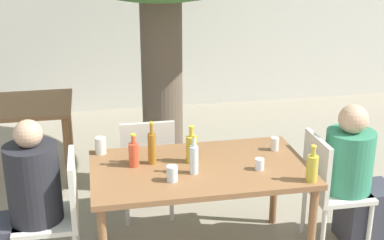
{
  "coord_description": "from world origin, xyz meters",
  "views": [
    {
      "loc": [
        -0.72,
        -3.43,
        2.4
      ],
      "look_at": [
        0.0,
        0.3,
        1.02
      ],
      "focal_mm": 50.0,
      "sensor_mm": 36.0,
      "label": 1
    }
  ],
  "objects_px": {
    "patio_chair_0": "(58,210)",
    "water_bottle_1": "(194,159)",
    "soda_bottle_2": "(134,154)",
    "oil_cruet_0": "(312,167)",
    "person_seated_1": "(357,182)",
    "drinking_glass_1": "(260,164)",
    "patio_chair_1": "(329,185)",
    "patio_chair_2": "(147,162)",
    "person_seated_0": "(24,211)",
    "amber_bottle_4": "(152,147)",
    "drinking_glass_3": "(275,144)",
    "dining_table_back": "(2,113)",
    "dining_table_front": "(200,176)",
    "drinking_glass_0": "(172,174)",
    "drinking_glass_2": "(101,146)",
    "oil_cruet_3": "(191,148)"
  },
  "relations": [
    {
      "from": "dining_table_back",
      "to": "patio_chair_0",
      "type": "relative_size",
      "value": 1.46
    },
    {
      "from": "patio_chair_2",
      "to": "drinking_glass_1",
      "type": "distance_m",
      "value": 1.12
    },
    {
      "from": "soda_bottle_2",
      "to": "patio_chair_1",
      "type": "bearing_deg",
      "value": -3.82
    },
    {
      "from": "drinking_glass_1",
      "to": "dining_table_front",
      "type": "bearing_deg",
      "value": 162.26
    },
    {
      "from": "oil_cruet_3",
      "to": "person_seated_1",
      "type": "bearing_deg",
      "value": -4.04
    },
    {
      "from": "amber_bottle_4",
      "to": "patio_chair_1",
      "type": "bearing_deg",
      "value": -5.07
    },
    {
      "from": "drinking_glass_1",
      "to": "patio_chair_1",
      "type": "bearing_deg",
      "value": 12.03
    },
    {
      "from": "drinking_glass_0",
      "to": "drinking_glass_2",
      "type": "relative_size",
      "value": 0.86
    },
    {
      "from": "oil_cruet_3",
      "to": "drinking_glass_2",
      "type": "distance_m",
      "value": 0.71
    },
    {
      "from": "dining_table_back",
      "to": "patio_chair_0",
      "type": "distance_m",
      "value": 1.86
    },
    {
      "from": "patio_chair_1",
      "to": "person_seated_1",
      "type": "relative_size",
      "value": 0.79
    },
    {
      "from": "patio_chair_2",
      "to": "oil_cruet_0",
      "type": "bearing_deg",
      "value": 133.69
    },
    {
      "from": "water_bottle_1",
      "to": "amber_bottle_4",
      "type": "relative_size",
      "value": 0.88
    },
    {
      "from": "oil_cruet_3",
      "to": "drinking_glass_1",
      "type": "height_order",
      "value": "oil_cruet_3"
    },
    {
      "from": "oil_cruet_0",
      "to": "oil_cruet_3",
      "type": "xyz_separation_m",
      "value": [
        -0.74,
        0.46,
        0.01
      ]
    },
    {
      "from": "dining_table_front",
      "to": "water_bottle_1",
      "type": "relative_size",
      "value": 5.51
    },
    {
      "from": "patio_chair_2",
      "to": "drinking_glass_3",
      "type": "relative_size",
      "value": 9.05
    },
    {
      "from": "person_seated_0",
      "to": "drinking_glass_2",
      "type": "xyz_separation_m",
      "value": [
        0.56,
        0.38,
        0.29
      ]
    },
    {
      "from": "water_bottle_1",
      "to": "person_seated_0",
      "type": "bearing_deg",
      "value": 175.2
    },
    {
      "from": "patio_chair_1",
      "to": "patio_chair_2",
      "type": "xyz_separation_m",
      "value": [
        -1.33,
        0.69,
        0.0
      ]
    },
    {
      "from": "dining_table_back",
      "to": "person_seated_1",
      "type": "xyz_separation_m",
      "value": [
        2.87,
        -1.76,
        -0.15
      ]
    },
    {
      "from": "patio_chair_2",
      "to": "person_seated_0",
      "type": "distance_m",
      "value": 1.16
    },
    {
      "from": "dining_table_back",
      "to": "soda_bottle_2",
      "type": "bearing_deg",
      "value": -55.28
    },
    {
      "from": "patio_chair_0",
      "to": "water_bottle_1",
      "type": "height_order",
      "value": "water_bottle_1"
    },
    {
      "from": "dining_table_front",
      "to": "patio_chair_1",
      "type": "xyz_separation_m",
      "value": [
        1.02,
        0.0,
        -0.16
      ]
    },
    {
      "from": "drinking_glass_0",
      "to": "drinking_glass_1",
      "type": "bearing_deg",
      "value": 5.53
    },
    {
      "from": "person_seated_0",
      "to": "amber_bottle_4",
      "type": "xyz_separation_m",
      "value": [
        0.92,
        0.12,
        0.35
      ]
    },
    {
      "from": "amber_bottle_4",
      "to": "patio_chair_0",
      "type": "bearing_deg",
      "value": -170.12
    },
    {
      "from": "patio_chair_1",
      "to": "amber_bottle_4",
      "type": "relative_size",
      "value": 2.85
    },
    {
      "from": "soda_bottle_2",
      "to": "oil_cruet_0",
      "type": "bearing_deg",
      "value": -22.05
    },
    {
      "from": "drinking_glass_3",
      "to": "patio_chair_0",
      "type": "bearing_deg",
      "value": -173.48
    },
    {
      "from": "dining_table_back",
      "to": "water_bottle_1",
      "type": "xyz_separation_m",
      "value": [
        1.55,
        -1.86,
        0.2
      ]
    },
    {
      "from": "soda_bottle_2",
      "to": "patio_chair_2",
      "type": "bearing_deg",
      "value": 75.56
    },
    {
      "from": "soda_bottle_2",
      "to": "drinking_glass_2",
      "type": "distance_m",
      "value": 0.36
    },
    {
      "from": "patio_chair_0",
      "to": "patio_chair_1",
      "type": "height_order",
      "value": "same"
    },
    {
      "from": "person_seated_0",
      "to": "drinking_glass_3",
      "type": "bearing_deg",
      "value": 95.72
    },
    {
      "from": "dining_table_back",
      "to": "patio_chair_2",
      "type": "relative_size",
      "value": 1.46
    },
    {
      "from": "water_bottle_1",
      "to": "amber_bottle_4",
      "type": "xyz_separation_m",
      "value": [
        -0.27,
        0.22,
        0.02
      ]
    },
    {
      "from": "dining_table_back",
      "to": "soda_bottle_2",
      "type": "relative_size",
      "value": 5.43
    },
    {
      "from": "patio_chair_0",
      "to": "water_bottle_1",
      "type": "distance_m",
      "value": 1.02
    },
    {
      "from": "dining_table_back",
      "to": "person_seated_0",
      "type": "relative_size",
      "value": 1.12
    },
    {
      "from": "patio_chair_2",
      "to": "drinking_glass_1",
      "type": "height_order",
      "value": "patio_chair_2"
    },
    {
      "from": "person_seated_1",
      "to": "patio_chair_1",
      "type": "bearing_deg",
      "value": 90.0
    },
    {
      "from": "dining_table_back",
      "to": "water_bottle_1",
      "type": "bearing_deg",
      "value": -50.15
    },
    {
      "from": "patio_chair_1",
      "to": "oil_cruet_0",
      "type": "xyz_separation_m",
      "value": [
        -0.32,
        -0.37,
        0.34
      ]
    },
    {
      "from": "water_bottle_1",
      "to": "drinking_glass_0",
      "type": "bearing_deg",
      "value": -151.44
    },
    {
      "from": "person_seated_1",
      "to": "dining_table_front",
      "type": "bearing_deg",
      "value": 90.0
    },
    {
      "from": "patio_chair_0",
      "to": "oil_cruet_3",
      "type": "bearing_deg",
      "value": 95.38
    },
    {
      "from": "person_seated_0",
      "to": "soda_bottle_2",
      "type": "distance_m",
      "value": 0.85
    },
    {
      "from": "person_seated_1",
      "to": "drinking_glass_1",
      "type": "xyz_separation_m",
      "value": [
        -0.85,
        -0.13,
        0.29
      ]
    }
  ]
}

